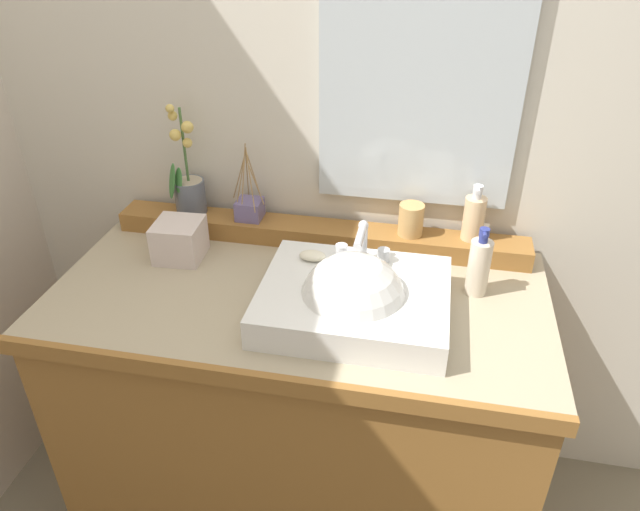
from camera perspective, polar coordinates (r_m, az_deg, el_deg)
The scene contains 13 objects.
floor at distance 2.19m, azimuth -1.64°, elevation -22.80°, with size 2.79×3.83×0.10m, color #726953.
wall_back at distance 1.78m, azimuth 0.94°, elevation 15.58°, with size 2.79×0.20×2.49m, color beige.
vanity_cabinet at distance 1.83m, azimuth -1.87°, elevation -14.21°, with size 1.30×0.67×0.84m.
back_ledge at distance 1.77m, azimuth -0.19°, elevation 2.10°, with size 1.23×0.11×0.06m, color #92602B.
sink_basin at distance 1.46m, azimuth 3.23°, elevation -4.55°, with size 0.46×0.38×0.29m.
soap_bar at distance 1.54m, azimuth -0.71°, elevation -0.02°, with size 0.07×0.04×0.02m, color beige.
potted_plant at distance 1.84m, azimuth -12.54°, elevation 6.49°, with size 0.10×0.11×0.34m.
soap_dispenser at distance 1.71m, azimuth 14.59°, elevation 3.60°, with size 0.06×0.06×0.16m.
tumbler_cup at distance 1.70m, azimuth 8.74°, elevation 3.43°, with size 0.07×0.07×0.09m, color tan.
reed_diffuser at distance 1.79m, azimuth -6.79°, elevation 4.56°, with size 0.11×0.11×0.24m.
lotion_bottle at distance 1.57m, azimuth 15.04°, elevation -0.99°, with size 0.06×0.06×0.19m.
tissue_box at distance 1.73m, azimuth -13.37°, elevation 1.46°, with size 0.13×0.13×0.11m, color beige.
mirror at distance 1.63m, azimuth 9.49°, elevation 15.06°, with size 0.53×0.02×0.62m, color silver.
Camera 1 is at (0.31, -1.25, 1.73)m, focal length 33.26 mm.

